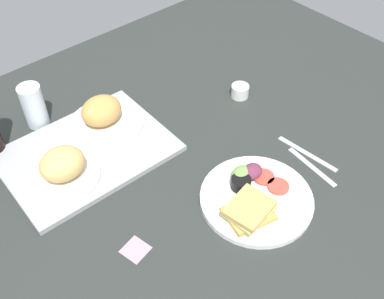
{
  "coord_description": "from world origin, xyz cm",
  "views": [
    {
      "loc": [
        -54.14,
        -61.34,
        90.29
      ],
      "look_at": [
        2.0,
        3.0,
        4.0
      ],
      "focal_mm": 42.01,
      "sensor_mm": 36.0,
      "label": 1
    }
  ],
  "objects_px": {
    "espresso_cup": "(240,91)",
    "fork": "(312,167)",
    "sticky_note": "(135,250)",
    "serving_tray": "(87,152)",
    "knife": "(307,153)",
    "plate_with_salad": "(254,197)",
    "bread_plate_near": "(62,168)",
    "bread_plate_far": "(103,116)",
    "drinking_glass": "(34,106)"
  },
  "relations": [
    {
      "from": "knife",
      "to": "sticky_note",
      "type": "distance_m",
      "value": 0.55
    },
    {
      "from": "drinking_glass",
      "to": "sticky_note",
      "type": "xyz_separation_m",
      "value": [
        -0.04,
        -0.55,
        -0.07
      ]
    },
    {
      "from": "serving_tray",
      "to": "bread_plate_far",
      "type": "bearing_deg",
      "value": 29.34
    },
    {
      "from": "plate_with_salad",
      "to": "drinking_glass",
      "type": "height_order",
      "value": "drinking_glass"
    },
    {
      "from": "serving_tray",
      "to": "espresso_cup",
      "type": "bearing_deg",
      "value": -10.75
    },
    {
      "from": "plate_with_salad",
      "to": "knife",
      "type": "distance_m",
      "value": 0.24
    },
    {
      "from": "serving_tray",
      "to": "knife",
      "type": "height_order",
      "value": "serving_tray"
    },
    {
      "from": "serving_tray",
      "to": "bread_plate_far",
      "type": "height_order",
      "value": "bread_plate_far"
    },
    {
      "from": "bread_plate_far",
      "to": "sticky_note",
      "type": "relative_size",
      "value": 3.85
    },
    {
      "from": "serving_tray",
      "to": "plate_with_salad",
      "type": "relative_size",
      "value": 1.57
    },
    {
      "from": "serving_tray",
      "to": "bread_plate_near",
      "type": "distance_m",
      "value": 0.12
    },
    {
      "from": "bread_plate_far",
      "to": "drinking_glass",
      "type": "height_order",
      "value": "drinking_glass"
    },
    {
      "from": "espresso_cup",
      "to": "fork",
      "type": "height_order",
      "value": "espresso_cup"
    },
    {
      "from": "plate_with_salad",
      "to": "fork",
      "type": "distance_m",
      "value": 0.21
    },
    {
      "from": "bread_plate_near",
      "to": "fork",
      "type": "height_order",
      "value": "bread_plate_near"
    },
    {
      "from": "bread_plate_far",
      "to": "plate_with_salad",
      "type": "height_order",
      "value": "bread_plate_far"
    },
    {
      "from": "knife",
      "to": "plate_with_salad",
      "type": "bearing_deg",
      "value": 88.6
    },
    {
      "from": "bread_plate_far",
      "to": "drinking_glass",
      "type": "xyz_separation_m",
      "value": [
        -0.14,
        0.15,
        0.02
      ]
    },
    {
      "from": "serving_tray",
      "to": "plate_with_salad",
      "type": "height_order",
      "value": "plate_with_salad"
    },
    {
      "from": "serving_tray",
      "to": "espresso_cup",
      "type": "distance_m",
      "value": 0.52
    },
    {
      "from": "drinking_glass",
      "to": "knife",
      "type": "xyz_separation_m",
      "value": [
        0.5,
        -0.61,
        -0.06
      ]
    },
    {
      "from": "serving_tray",
      "to": "sticky_note",
      "type": "bearing_deg",
      "value": -103.38
    },
    {
      "from": "espresso_cup",
      "to": "sticky_note",
      "type": "height_order",
      "value": "espresso_cup"
    },
    {
      "from": "serving_tray",
      "to": "plate_with_salad",
      "type": "xyz_separation_m",
      "value": [
        0.23,
        -0.42,
        0.01
      ]
    },
    {
      "from": "fork",
      "to": "sticky_note",
      "type": "height_order",
      "value": "fork"
    },
    {
      "from": "sticky_note",
      "to": "drinking_glass",
      "type": "bearing_deg",
      "value": 85.68
    },
    {
      "from": "sticky_note",
      "to": "serving_tray",
      "type": "bearing_deg",
      "value": 76.62
    },
    {
      "from": "bread_plate_near",
      "to": "sticky_note",
      "type": "height_order",
      "value": "bread_plate_near"
    },
    {
      "from": "bread_plate_far",
      "to": "knife",
      "type": "relative_size",
      "value": 1.13
    },
    {
      "from": "plate_with_salad",
      "to": "fork",
      "type": "bearing_deg",
      "value": -6.66
    },
    {
      "from": "bread_plate_near",
      "to": "knife",
      "type": "relative_size",
      "value": 1.02
    },
    {
      "from": "serving_tray",
      "to": "sticky_note",
      "type": "height_order",
      "value": "serving_tray"
    },
    {
      "from": "bread_plate_near",
      "to": "espresso_cup",
      "type": "distance_m",
      "value": 0.61
    },
    {
      "from": "bread_plate_far",
      "to": "bread_plate_near",
      "type": "bearing_deg",
      "value": -151.16
    },
    {
      "from": "plate_with_salad",
      "to": "espresso_cup",
      "type": "height_order",
      "value": "plate_with_salad"
    },
    {
      "from": "bread_plate_near",
      "to": "espresso_cup",
      "type": "height_order",
      "value": "bread_plate_near"
    },
    {
      "from": "plate_with_salad",
      "to": "espresso_cup",
      "type": "relative_size",
      "value": 5.12
    },
    {
      "from": "bread_plate_far",
      "to": "plate_with_salad",
      "type": "relative_size",
      "value": 0.75
    },
    {
      "from": "plate_with_salad",
      "to": "drinking_glass",
      "type": "distance_m",
      "value": 0.69
    },
    {
      "from": "serving_tray",
      "to": "drinking_glass",
      "type": "relative_size",
      "value": 3.37
    },
    {
      "from": "bread_plate_near",
      "to": "plate_with_salad",
      "type": "distance_m",
      "value": 0.49
    },
    {
      "from": "bread_plate_far",
      "to": "drinking_glass",
      "type": "bearing_deg",
      "value": 131.36
    },
    {
      "from": "bread_plate_near",
      "to": "knife",
      "type": "distance_m",
      "value": 0.66
    },
    {
      "from": "plate_with_salad",
      "to": "sticky_note",
      "type": "relative_size",
      "value": 5.12
    },
    {
      "from": "plate_with_salad",
      "to": "drinking_glass",
      "type": "xyz_separation_m",
      "value": [
        -0.27,
        0.63,
        0.05
      ]
    },
    {
      "from": "bread_plate_far",
      "to": "plate_with_salad",
      "type": "xyz_separation_m",
      "value": [
        0.13,
        -0.47,
        -0.03
      ]
    },
    {
      "from": "fork",
      "to": "drinking_glass",
      "type": "bearing_deg",
      "value": 41.86
    },
    {
      "from": "fork",
      "to": "sticky_note",
      "type": "bearing_deg",
      "value": 84.31
    },
    {
      "from": "bread_plate_near",
      "to": "drinking_glass",
      "type": "xyz_separation_m",
      "value": [
        0.06,
        0.26,
        0.01
      ]
    },
    {
      "from": "knife",
      "to": "bread_plate_near",
      "type": "bearing_deg",
      "value": 52.64
    }
  ]
}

